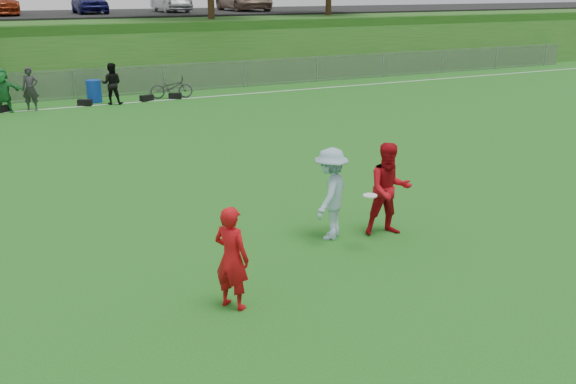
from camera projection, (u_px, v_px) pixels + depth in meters
ground at (261, 279)px, 10.77m from camera, size 120.00×120.00×0.00m
sideline_far at (82, 106)px, 26.14m from camera, size 60.00×0.10×0.01m
fence at (73, 84)px, 27.65m from camera, size 58.00×0.06×1.30m
berm at (42, 44)px, 36.79m from camera, size 120.00×18.00×3.00m
parking_lot at (35, 15)px, 38.02m from camera, size 120.00×12.00×0.10m
car_row at (14, 2)px, 36.44m from camera, size 32.04×5.18×1.44m
spectator_row at (10, 90)px, 24.78m from camera, size 8.07×0.91×1.69m
gear_bags at (105, 101)px, 26.58m from camera, size 7.54×0.51×0.26m
player_red_left at (232, 258)px, 9.61m from camera, size 0.65×0.71×1.63m
player_red_center at (389, 189)px, 12.47m from camera, size 1.05×0.91×1.85m
player_blue at (331, 194)px, 12.29m from camera, size 1.30×1.28×1.79m
frisbee at (370, 196)px, 11.67m from camera, size 0.26×0.26×0.02m
recycling_bin at (94, 91)px, 26.95m from camera, size 0.70×0.70×0.93m
bicycle at (171, 87)px, 27.92m from camera, size 1.92×1.02×0.96m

